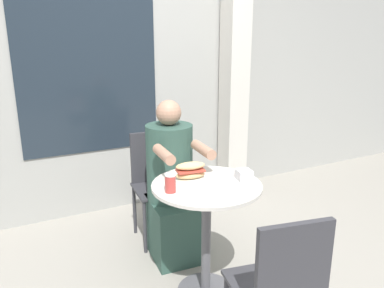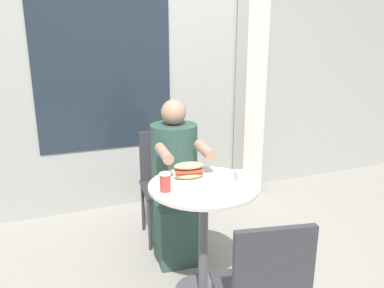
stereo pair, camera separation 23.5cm
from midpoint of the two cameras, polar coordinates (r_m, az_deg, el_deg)
storefront_wall at (r=3.56m, az=-12.39°, el=12.23°), size 8.00×0.09×2.80m
lattice_pillar at (r=3.86m, az=4.71°, el=9.81°), size 0.23×0.23×2.40m
cafe_table at (r=2.34m, az=-0.73°, el=-10.87°), size 0.67×0.67×0.76m
diner_chair at (r=3.08m, az=-7.85°, el=-4.81°), size 0.41×0.41×0.87m
seated_diner at (r=2.78m, az=-5.65°, el=-7.21°), size 0.38×0.62×1.19m
empty_chair_across at (r=1.83m, az=9.77°, el=-20.43°), size 0.45×0.45×0.87m
sandwich_on_plate at (r=2.30m, az=-3.17°, el=-4.30°), size 0.20×0.20×0.11m
drink_cup at (r=2.13m, az=-6.51°, el=-5.97°), size 0.06×0.06×0.11m
napkin_box at (r=2.32m, az=5.05°, el=-4.71°), size 0.10×0.10×0.06m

